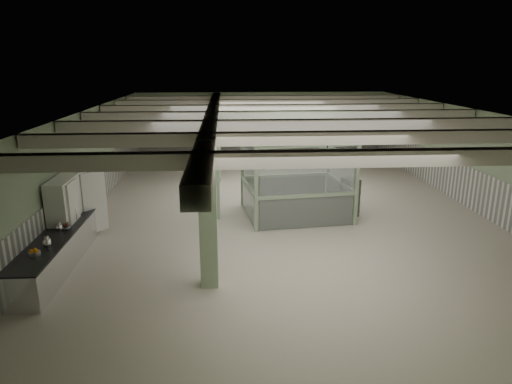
{
  "coord_description": "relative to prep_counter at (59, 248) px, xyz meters",
  "views": [
    {
      "loc": [
        -2.06,
        -16.17,
        5.25
      ],
      "look_at": [
        -1.12,
        -2.4,
        1.3
      ],
      "focal_mm": 32.0,
      "sensor_mm": 36.0,
      "label": 1
    }
  ],
  "objects": [
    {
      "name": "column_c",
      "position": [
        4.04,
        8.55,
        1.34
      ],
      "size": [
        0.42,
        0.42,
        3.6
      ],
      "primitive_type": "cube",
      "color": "#ADC9A2",
      "rests_on": "floor"
    },
    {
      "name": "beam_g",
      "position": [
        6.54,
        12.05,
        2.96
      ],
      "size": [
        13.9,
        0.35,
        0.32
      ],
      "primitive_type": "cube",
      "color": "beige",
      "rests_on": "ceiling"
    },
    {
      "name": "wall_front",
      "position": [
        6.54,
        -5.45,
        1.34
      ],
      "size": [
        14.0,
        0.02,
        3.6
      ],
      "primitive_type": "cube",
      "color": "#94A886",
      "rests_on": "floor"
    },
    {
      "name": "ceiling",
      "position": [
        6.54,
        4.55,
        3.14
      ],
      "size": [
        14.0,
        20.0,
        0.02
      ],
      "primitive_type": "cube",
      "color": "white",
      "rests_on": "wall_back"
    },
    {
      "name": "veg_colander",
      "position": [
        0.1,
        0.26,
        0.53
      ],
      "size": [
        0.39,
        0.39,
        0.17
      ],
      "primitive_type": null,
      "rotation": [
        0.0,
        0.0,
        -0.04
      ],
      "color": "#39393D",
      "rests_on": "prep_counter"
    },
    {
      "name": "pitcher_far",
      "position": [
        0.03,
        0.08,
        0.57
      ],
      "size": [
        0.23,
        0.25,
        0.26
      ],
      "primitive_type": null,
      "rotation": [
        0.0,
        0.0,
        -0.37
      ],
      "color": "silver",
      "rests_on": "prep_counter"
    },
    {
      "name": "wall_back",
      "position": [
        6.54,
        14.55,
        1.34
      ],
      "size": [
        14.0,
        0.02,
        3.6
      ],
      "primitive_type": "cube",
      "color": "#94A886",
      "rests_on": "floor"
    },
    {
      "name": "pendant_mid",
      "position": [
        7.04,
        5.05,
        2.59
      ],
      "size": [
        0.44,
        0.44,
        0.22
      ],
      "primitive_type": "cone",
      "rotation": [
        3.14,
        0.0,
        0.0
      ],
      "color": "#334231",
      "rests_on": "ceiling"
    },
    {
      "name": "beam_d",
      "position": [
        6.54,
        4.55,
        2.96
      ],
      "size": [
        13.9,
        0.35,
        0.32
      ],
      "primitive_type": "cube",
      "color": "beige",
      "rests_on": "ceiling"
    },
    {
      "name": "prep_counter",
      "position": [
        0.0,
        0.0,
        0.0
      ],
      "size": [
        0.92,
        5.25,
        0.91
      ],
      "color": "silver",
      "rests_on": "floor"
    },
    {
      "name": "guard_booth",
      "position": [
        6.91,
        3.65,
        1.46
      ],
      "size": [
        3.91,
        3.42,
        2.9
      ],
      "rotation": [
        0.0,
        0.0,
        0.11
      ],
      "color": "#93AC89",
      "rests_on": "floor"
    },
    {
      "name": "walkin_cooler",
      "position": [
        -0.08,
        1.39,
        0.55
      ],
      "size": [
        0.98,
        2.2,
        2.01
      ],
      "color": "white",
      "rests_on": "floor"
    },
    {
      "name": "column_a",
      "position": [
        4.04,
        -1.45,
        1.34
      ],
      "size": [
        0.42,
        0.42,
        3.6
      ],
      "primitive_type": "cube",
      "color": "#ADC9A2",
      "rests_on": "floor"
    },
    {
      "name": "girder",
      "position": [
        4.04,
        4.55,
        2.92
      ],
      "size": [
        0.45,
        19.9,
        0.4
      ],
      "primitive_type": "cube",
      "color": "beige",
      "rests_on": "ceiling"
    },
    {
      "name": "wainscot_right",
      "position": [
        13.52,
        4.55,
        0.29
      ],
      "size": [
        0.05,
        19.9,
        1.5
      ],
      "primitive_type": "cube",
      "color": "white",
      "rests_on": "floor"
    },
    {
      "name": "filing_cabinet",
      "position": [
        8.83,
        3.5,
        0.2
      ],
      "size": [
        0.62,
        0.73,
        1.33
      ],
      "primitive_type": "cube",
      "rotation": [
        0.0,
        0.0,
        0.37
      ],
      "color": "#525648",
      "rests_on": "floor"
    },
    {
      "name": "beam_c",
      "position": [
        6.54,
        2.05,
        2.96
      ],
      "size": [
        13.9,
        0.35,
        0.32
      ],
      "primitive_type": "cube",
      "color": "beige",
      "rests_on": "ceiling"
    },
    {
      "name": "beam_b",
      "position": [
        6.54,
        -0.45,
        2.96
      ],
      "size": [
        13.9,
        0.35,
        0.32
      ],
      "primitive_type": "cube",
      "color": "beige",
      "rests_on": "ceiling"
    },
    {
      "name": "orange_bowl",
      "position": [
        -0.0,
        -1.49,
        0.49
      ],
      "size": [
        0.32,
        0.32,
        0.1
      ],
      "primitive_type": "cylinder",
      "rotation": [
        0.0,
        0.0,
        0.25
      ],
      "color": "#B2B2B7",
      "rests_on": "prep_counter"
    },
    {
      "name": "pitcher_near",
      "position": [
        0.13,
        -1.06,
        0.59
      ],
      "size": [
        0.27,
        0.3,
        0.31
      ],
      "primitive_type": null,
      "rotation": [
        0.0,
        0.0,
        -0.32
      ],
      "color": "silver",
      "rests_on": "prep_counter"
    },
    {
      "name": "pendant_front",
      "position": [
        7.04,
        -0.45,
        2.59
      ],
      "size": [
        0.44,
        0.44,
        0.22
      ],
      "primitive_type": "cone",
      "rotation": [
        3.14,
        0.0,
        0.0
      ],
      "color": "#334231",
      "rests_on": "ceiling"
    },
    {
      "name": "column_b",
      "position": [
        4.04,
        3.55,
        1.34
      ],
      "size": [
        0.42,
        0.42,
        3.6
      ],
      "primitive_type": "cube",
      "color": "#ADC9A2",
      "rests_on": "floor"
    },
    {
      "name": "beam_e",
      "position": [
        6.54,
        7.05,
        2.96
      ],
      "size": [
        13.9,
        0.35,
        0.32
      ],
      "primitive_type": "cube",
      "color": "beige",
      "rests_on": "ceiling"
    },
    {
      "name": "column_d",
      "position": [
        4.04,
        12.55,
        1.34
      ],
      "size": [
        0.42,
        0.42,
        3.6
      ],
      "primitive_type": "cube",
      "color": "#ADC9A2",
      "rests_on": "floor"
    },
    {
      "name": "wainscot_left",
      "position": [
        -0.43,
        4.55,
        0.29
      ],
      "size": [
        0.05,
        19.9,
        1.5
      ],
      "primitive_type": "cube",
      "color": "white",
      "rests_on": "floor"
    },
    {
      "name": "floor",
      "position": [
        6.54,
        4.55,
        -0.46
      ],
      "size": [
        20.0,
        20.0,
        0.0
      ],
      "primitive_type": "plane",
      "color": "beige",
      "rests_on": "ground"
    },
    {
      "name": "pendant_back",
      "position": [
        7.04,
        10.05,
        2.59
      ],
      "size": [
        0.44,
        0.44,
        0.22
      ],
      "primitive_type": "cone",
      "rotation": [
        3.14,
        0.0,
        0.0
      ],
      "color": "#334231",
      "rests_on": "ceiling"
    },
    {
      "name": "beam_f",
      "position": [
        6.54,
        9.55,
        2.96
      ],
      "size": [
        13.9,
        0.35,
        0.32
      ],
      "primitive_type": "cube",
      "color": "beige",
      "rests_on": "ceiling"
    },
    {
      "name": "wall_right",
      "position": [
        13.54,
        4.55,
        1.34
      ],
      "size": [
        0.02,
        20.0,
        3.6
      ],
      "primitive_type": "cube",
      "color": "#94A886",
      "rests_on": "floor"
    },
    {
      "name": "beam_a",
      "position": [
        6.54,
        -2.95,
        2.96
      ],
      "size": [
        13.9,
        0.35,
        0.32
      ],
      "primitive_type": "cube",
      "color": "beige",
      "rests_on": "ceiling"
    },
    {
      "name": "wall_left",
      "position": [
        -0.46,
        4.55,
        1.34
      ],
      "size": [
        0.02,
        20.0,
        3.6
      ],
      "primitive_type": "cube",
      "color": "#94A886",
      "rests_on": "floor"
    },
    {
      "name": "wainscot_back",
      "position": [
        6.54,
        14.52,
        0.29
      ],
      "size": [
        13.9,
        0.05,
        1.5
      ],
      "primitive_type": "cube",
      "color": "white",
      "rests_on": "floor"
    }
  ]
}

